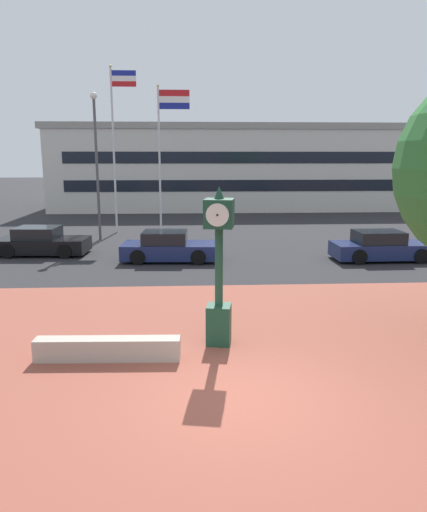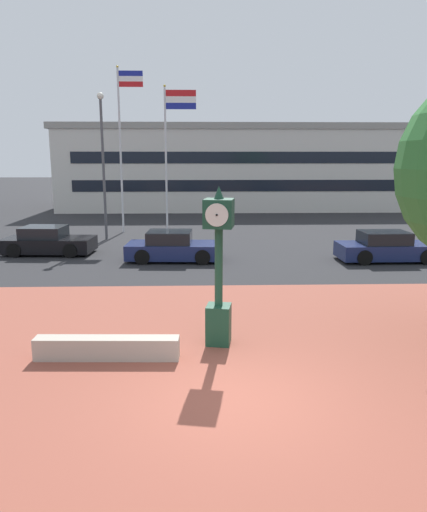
{
  "view_description": "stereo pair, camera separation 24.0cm",
  "coord_description": "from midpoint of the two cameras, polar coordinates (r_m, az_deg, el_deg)",
  "views": [
    {
      "loc": [
        -0.87,
        -8.22,
        4.42
      ],
      "look_at": [
        -0.28,
        3.01,
        2.1
      ],
      "focal_mm": 33.86,
      "sensor_mm": 36.0,
      "label": 1
    },
    {
      "loc": [
        -0.64,
        -8.23,
        4.42
      ],
      "look_at": [
        -0.28,
        3.01,
        2.1
      ],
      "focal_mm": 33.86,
      "sensor_mm": 36.0,
      "label": 2
    }
  ],
  "objects": [
    {
      "name": "car_street_mid",
      "position": [
        23.53,
        -19.92,
        1.53
      ],
      "size": [
        4.17,
        2.11,
        1.28
      ],
      "rotation": [
        0.0,
        0.0,
        4.65
      ],
      "color": "black",
      "rests_on": "ground"
    },
    {
      "name": "street_lamp_post",
      "position": [
        26.56,
        -13.93,
        11.71
      ],
      "size": [
        0.36,
        0.36,
        7.67
      ],
      "color": "#4C4C51",
      "rests_on": "ground"
    },
    {
      "name": "car_street_far",
      "position": [
        20.94,
        -5.65,
        1.0
      ],
      "size": [
        4.16,
        2.09,
        1.28
      ],
      "rotation": [
        0.0,
        0.0,
        4.66
      ],
      "color": "navy",
      "rests_on": "ground"
    },
    {
      "name": "plaza_brick_paving",
      "position": [
        11.19,
        1.11,
        -11.57
      ],
      "size": [
        44.0,
        12.06,
        0.01
      ],
      "primitive_type": "cube",
      "color": "brown",
      "rests_on": "ground"
    },
    {
      "name": "flagpole_secondary",
      "position": [
        28.71,
        -6.18,
        12.98
      ],
      "size": [
        1.84,
        0.14,
        8.41
      ],
      "color": "silver",
      "rests_on": "ground"
    },
    {
      "name": "civic_building",
      "position": [
        43.83,
        2.33,
        10.47
      ],
      "size": [
        31.28,
        10.84,
        7.04
      ],
      "color": "beige",
      "rests_on": "ground"
    },
    {
      "name": "flagpole_primary",
      "position": [
        28.99,
        -11.74,
        13.39
      ],
      "size": [
        1.47,
        0.14,
        9.43
      ],
      "color": "silver",
      "rests_on": "ground"
    },
    {
      "name": "planter_wall",
      "position": [
        11.13,
        -13.0,
        -10.66
      ],
      "size": [
        3.21,
        0.51,
        0.5
      ],
      "primitive_type": "cube",
      "rotation": [
        0.0,
        0.0,
        -0.03
      ],
      "color": "#ADA393",
      "rests_on": "ground"
    },
    {
      "name": "ground_plane",
      "position": [
        9.37,
        2.04,
        -16.49
      ],
      "size": [
        200.0,
        200.0,
        0.0
      ],
      "primitive_type": "plane",
      "color": "#262628"
    },
    {
      "name": "street_clock",
      "position": [
        11.27,
        0.04,
        -1.49
      ],
      "size": [
        0.76,
        0.79,
        3.77
      ],
      "rotation": [
        0.0,
        0.0,
        -0.17
      ],
      "color": "#19422D",
      "rests_on": "ground"
    },
    {
      "name": "car_street_near",
      "position": [
        22.14,
        18.92,
        1.0
      ],
      "size": [
        4.32,
        1.91,
        1.28
      ],
      "rotation": [
        0.0,
        0.0,
        4.73
      ],
      "color": "navy",
      "rests_on": "ground"
    }
  ]
}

